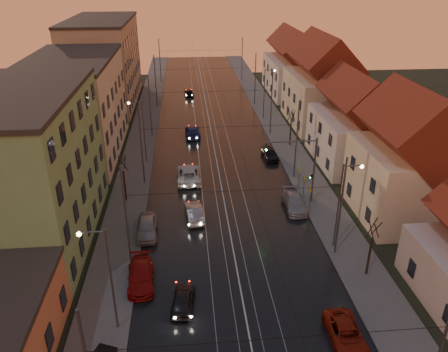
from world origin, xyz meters
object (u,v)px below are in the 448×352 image
object	(u,v)px
driving_car_1	(194,212)
parked_right_0	(346,335)
parked_right_1	(294,202)
driving_car_0	(183,299)
street_lamp_2	(141,125)
traffic_light_mast	(305,163)
parked_left_2	(141,276)
parked_right_2	(270,154)
street_lamp_1	(343,198)
driving_car_2	(189,174)
street_lamp_0	(105,271)
street_lamp_3	(266,89)
driving_car_4	(189,93)
driving_car_3	(193,131)
parked_left_3	(147,227)

from	to	relation	value
driving_car_1	parked_right_0	distance (m)	18.92
parked_right_0	parked_right_1	distance (m)	17.59
driving_car_0	street_lamp_2	bearing A→B (deg)	-72.60
traffic_light_mast	parked_right_0	world-z (taller)	traffic_light_mast
parked_left_2	parked_right_2	xyz separation A→B (m)	(14.42, 23.06, -0.00)
street_lamp_1	driving_car_0	size ratio (longest dim) A/B	2.14
driving_car_1	parked_left_2	world-z (taller)	driving_car_1
traffic_light_mast	driving_car_0	distance (m)	19.28
driving_car_2	street_lamp_2	bearing A→B (deg)	-45.89
street_lamp_0	parked_right_1	world-z (taller)	street_lamp_0
street_lamp_1	parked_right_0	xyz separation A→B (m)	(-2.90, -10.57, -4.25)
street_lamp_3	driving_car_4	bearing A→B (deg)	129.21
driving_car_2	parked_right_1	distance (m)	12.91
street_lamp_2	driving_car_3	distance (m)	11.62
street_lamp_2	parked_left_3	size ratio (longest dim) A/B	1.76
parked_left_2	street_lamp_2	bearing A→B (deg)	90.04
street_lamp_0	driving_car_2	bearing A→B (deg)	76.19
driving_car_0	driving_car_3	world-z (taller)	driving_car_3
driving_car_3	driving_car_4	xyz separation A→B (m)	(-0.13, 21.90, -0.10)
street_lamp_3	traffic_light_mast	xyz separation A→B (m)	(-1.11, -28.00, -0.29)
parked_left_2	parked_right_0	bearing A→B (deg)	-31.23
street_lamp_2	traffic_light_mast	world-z (taller)	street_lamp_2
driving_car_2	parked_left_3	distance (m)	11.64
traffic_light_mast	driving_car_4	size ratio (longest dim) A/B	1.87
street_lamp_0	driving_car_1	bearing A→B (deg)	66.91
driving_car_2	parked_right_2	world-z (taller)	driving_car_2
parked_right_0	parked_right_2	bearing A→B (deg)	89.45
driving_car_3	parked_right_2	world-z (taller)	driving_car_3
street_lamp_0	parked_right_0	size ratio (longest dim) A/B	1.76
street_lamp_3	parked_right_2	xyz separation A→B (m)	(-2.29, -16.30, -4.19)
street_lamp_0	parked_left_3	distance (m)	12.31
street_lamp_2	driving_car_0	size ratio (longest dim) A/B	2.14
driving_car_0	parked_right_2	world-z (taller)	parked_right_2
street_lamp_0	driving_car_4	distance (m)	59.21
parked_left_2	driving_car_2	bearing A→B (deg)	73.65
street_lamp_2	traffic_light_mast	size ratio (longest dim) A/B	1.11
street_lamp_1	driving_car_1	distance (m)	14.24
street_lamp_3	parked_right_1	bearing A→B (deg)	-94.21
parked_right_0	driving_car_2	bearing A→B (deg)	112.00
driving_car_0	parked_right_1	xyz separation A→B (m)	(11.34, 13.27, 0.07)
street_lamp_2	parked_left_2	xyz separation A→B (m)	(1.50, -23.36, -4.19)
street_lamp_0	driving_car_4	bearing A→B (deg)	83.98
parked_right_0	driving_car_3	bearing A→B (deg)	103.46
traffic_light_mast	driving_car_2	size ratio (longest dim) A/B	1.26
street_lamp_0	parked_right_0	bearing A→B (deg)	-9.53
street_lamp_3	traffic_light_mast	world-z (taller)	street_lamp_3
traffic_light_mast	parked_right_1	world-z (taller)	traffic_light_mast
driving_car_0	parked_right_2	size ratio (longest dim) A/B	0.92
street_lamp_3	driving_car_0	distance (m)	44.56
driving_car_1	parked_right_1	size ratio (longest dim) A/B	0.91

